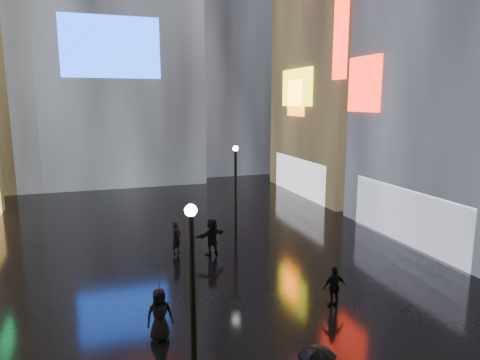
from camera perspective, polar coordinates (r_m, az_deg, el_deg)
name	(u,v)px	position (r m, az deg, el deg)	size (l,w,h in m)	color
ground	(193,247)	(23.05, -6.35, -8.83)	(140.00, 140.00, 0.00)	black
building_right_far	(358,21)	(37.90, 15.44, 19.81)	(10.28, 12.00, 28.00)	black
tower_flank_right	(220,13)	(50.06, -2.66, 21.30)	(12.00, 12.00, 34.00)	black
lamp_near	(193,293)	(10.91, -6.35, -14.80)	(0.30, 0.30, 5.20)	black
lamp_far	(236,186)	(23.68, -0.59, -0.85)	(0.30, 0.30, 5.20)	black
pedestrian_3	(334,287)	(16.80, 12.48, -13.73)	(0.91, 0.38, 1.55)	black
pedestrian_4	(160,315)	(14.55, -10.67, -17.23)	(0.85, 0.55, 1.74)	black
pedestrian_5	(212,237)	(21.59, -3.76, -7.54)	(1.71, 0.55, 1.85)	black
pedestrian_6	(176,238)	(21.94, -8.47, -7.66)	(0.59, 0.39, 1.61)	black
umbrella_2	(158,276)	(14.00, -10.85, -12.50)	(0.94, 0.96, 0.87)	black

